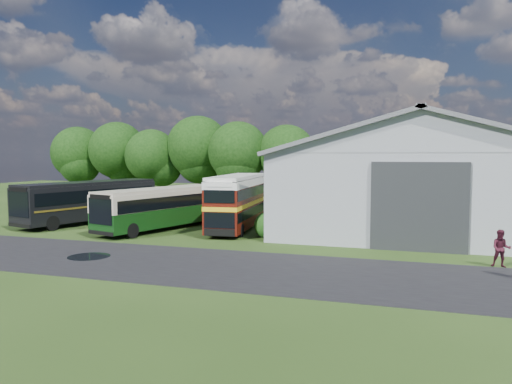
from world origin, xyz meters
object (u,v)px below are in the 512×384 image
(bus_green_single, at_px, (162,207))
(bus_dark_single, at_px, (89,201))
(storage_shed, at_px, (420,170))
(bus_maroon_double, at_px, (237,203))
(visitor_b, at_px, (501,249))

(bus_green_single, xyz_separation_m, bus_dark_single, (-7.19, 1.35, 0.14))
(storage_shed, relative_size, bus_maroon_double, 2.66)
(visitor_b, bearing_deg, bus_maroon_double, 162.71)
(bus_green_single, xyz_separation_m, visitor_b, (21.43, -5.84, -0.70))
(bus_maroon_double, xyz_separation_m, bus_dark_single, (-12.46, -0.15, -0.22))
(storage_shed, xyz_separation_m, visitor_b, (3.79, -14.93, -3.26))
(bus_maroon_double, height_order, visitor_b, bus_maroon_double)
(bus_maroon_double, relative_size, visitor_b, 5.16)
(bus_maroon_double, bearing_deg, bus_dark_single, 174.76)
(storage_shed, bearing_deg, visitor_b, -75.75)
(bus_maroon_double, relative_size, bus_dark_single, 0.77)
(bus_dark_single, xyz_separation_m, visitor_b, (28.62, -7.19, -0.84))
(bus_maroon_double, distance_m, bus_dark_single, 12.46)
(bus_green_single, distance_m, bus_maroon_double, 5.49)
(bus_green_single, bearing_deg, visitor_b, 0.29)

